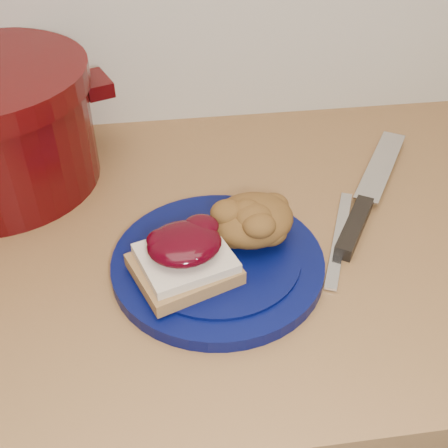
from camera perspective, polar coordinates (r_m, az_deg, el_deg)
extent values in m
cube|color=beige|center=(1.07, -1.87, -20.48)|extent=(4.00, 0.60, 0.86)
cylinder|color=#04093B|center=(0.66, -0.63, -4.00)|extent=(0.30, 0.30, 0.02)
cube|color=olive|center=(0.62, -4.07, -4.56)|extent=(0.13, 0.12, 0.02)
cube|color=beige|center=(0.61, -3.94, -3.46)|extent=(0.12, 0.11, 0.01)
ellipsoid|color=black|center=(0.60, -4.05, -1.98)|extent=(0.10, 0.09, 0.02)
ellipsoid|color=brown|center=(0.66, 2.86, 0.42)|extent=(0.12, 0.11, 0.05)
cube|color=black|center=(0.72, 13.10, -0.28)|extent=(0.08, 0.11, 0.02)
cube|color=silver|center=(0.85, 15.68, 5.82)|extent=(0.13, 0.18, 0.00)
cube|color=silver|center=(0.71, 11.64, -1.32)|extent=(0.09, 0.18, 0.00)
cube|color=#3B0506|center=(0.83, -12.97, 13.66)|extent=(0.06, 0.07, 0.02)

